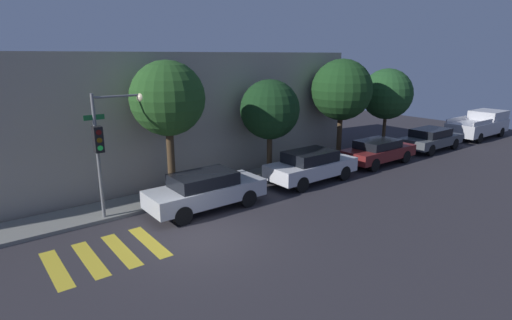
{
  "coord_description": "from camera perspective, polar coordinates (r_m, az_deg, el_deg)",
  "views": [
    {
      "loc": [
        -5.9,
        -10.65,
        5.86
      ],
      "look_at": [
        3.96,
        2.1,
        1.6
      ],
      "focal_mm": 28.0,
      "sensor_mm": 36.0,
      "label": 1
    }
  ],
  "objects": [
    {
      "name": "sedan_middle",
      "position": [
        19.0,
        7.88,
        -0.77
      ],
      "size": [
        4.57,
        1.84,
        1.51
      ],
      "color": "silver",
      "rests_on": "ground"
    },
    {
      "name": "sedan_far_end",
      "position": [
        22.92,
        17.04,
        1.26
      ],
      "size": [
        4.56,
        1.83,
        1.37
      ],
      "color": "maroon",
      "rests_on": "ground"
    },
    {
      "name": "pickup_truck",
      "position": [
        33.41,
        29.33,
        4.45
      ],
      "size": [
        5.6,
        2.13,
        1.86
      ],
      "color": "#BCBCC1",
      "rests_on": "ground"
    },
    {
      "name": "tree_far_end",
      "position": [
        22.66,
        12.15,
        9.75
      ],
      "size": [
        3.33,
        3.33,
        5.67
      ],
      "color": "#42301E",
      "rests_on": "ground"
    },
    {
      "name": "traffic_light_pole",
      "position": [
        14.91,
        -20.22,
        3.59
      ],
      "size": [
        2.27,
        0.56,
        4.6
      ],
      "color": "slate",
      "rests_on": "ground"
    },
    {
      "name": "ground_plane",
      "position": [
        13.51,
        -8.0,
        -11.05
      ],
      "size": [
        60.0,
        60.0,
        0.0
      ],
      "primitive_type": "plane",
      "color": "#2D2B30"
    },
    {
      "name": "tree_midblock",
      "position": [
        19.14,
        1.99,
        7.18
      ],
      "size": [
        2.85,
        2.85,
        4.76
      ],
      "color": "#4C3823",
      "rests_on": "ground"
    },
    {
      "name": "tree_behind_truck",
      "position": [
        26.06,
        18.21,
        8.93
      ],
      "size": [
        3.09,
        3.09,
        5.08
      ],
      "color": "#4C3823",
      "rests_on": "ground"
    },
    {
      "name": "tree_near_corner",
      "position": [
        16.23,
        -12.52,
        8.5
      ],
      "size": [
        2.97,
        2.97,
        5.69
      ],
      "color": "#42301E",
      "rests_on": "ground"
    },
    {
      "name": "building_row",
      "position": [
        20.27,
        -20.51,
        5.73
      ],
      "size": [
        26.0,
        6.0,
        5.98
      ],
      "primitive_type": "cube",
      "color": "#A89E8E",
      "rests_on": "ground"
    },
    {
      "name": "sedan_tail_of_row",
      "position": [
        27.47,
        23.68,
        2.83
      ],
      "size": [
        4.61,
        1.89,
        1.39
      ],
      "color": "#4C5156",
      "rests_on": "ground"
    },
    {
      "name": "crosswalk",
      "position": [
        13.22,
        -20.67,
        -12.51
      ],
      "size": [
        3.23,
        2.6,
        0.0
      ],
      "color": "gold",
      "rests_on": "ground"
    },
    {
      "name": "sidewalk",
      "position": [
        16.96,
        -15.09,
        -5.69
      ],
      "size": [
        26.0,
        1.93,
        0.14
      ],
      "primitive_type": "cube",
      "color": "slate",
      "rests_on": "ground"
    },
    {
      "name": "sedan_near_corner",
      "position": [
        15.58,
        -7.2,
        -4.27
      ],
      "size": [
        4.65,
        1.77,
        1.49
      ],
      "color": "#B7BABF",
      "rests_on": "ground"
    }
  ]
}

